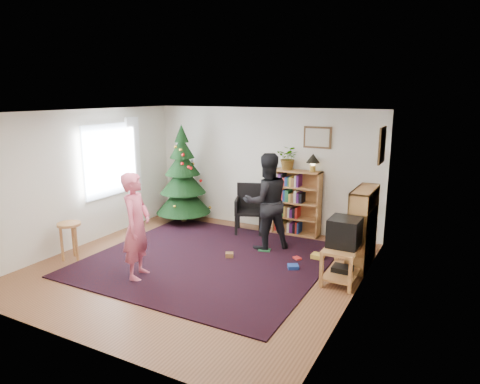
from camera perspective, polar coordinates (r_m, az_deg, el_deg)
The scene contains 23 objects.
floor at distance 7.16m, azimuth -5.55°, elevation -9.84°, with size 5.00×5.00×0.00m, color brown.
ceiling at distance 6.61m, azimuth -6.03°, elevation 10.56°, with size 5.00×5.00×0.00m, color white.
wall_back at distance 8.93m, azimuth 3.10°, elevation 3.16°, with size 5.00×0.02×2.50m, color silver.
wall_front at distance 4.97m, azimuth -21.93°, elevation -5.83°, with size 5.00×0.02×2.50m, color silver.
wall_left at distance 8.40m, azimuth -20.17°, elevation 1.74°, with size 0.02×5.00×2.50m, color silver.
wall_right at distance 5.82m, azimuth 15.25°, elevation -2.65°, with size 0.02×5.00×2.50m, color silver.
rug at distance 7.39m, azimuth -4.26°, elevation -8.99°, with size 3.80×3.60×0.02m, color black.
window_pane at distance 8.74m, azimuth -17.27°, elevation 4.04°, with size 0.04×1.20×1.40m, color silver.
curtain at distance 9.22m, azimuth -14.03°, elevation 4.67°, with size 0.06×0.35×1.60m, color white.
picture_back at distance 8.40m, azimuth 10.29°, elevation 7.17°, with size 0.55×0.03×0.42m.
picture_right at distance 7.39m, azimuth 18.43°, elevation 5.94°, with size 0.03×0.50×0.60m.
christmas_tree at distance 9.34m, azimuth -7.62°, elevation 1.28°, with size 1.18×1.18×2.15m.
bookshelf_back at distance 8.60m, azimuth 7.59°, elevation -1.31°, with size 0.95×0.30×1.30m.
bookshelf_right at distance 7.23m, azimuth 16.04°, elevation -4.48°, with size 0.30×0.95×1.30m.
tv_stand at distance 6.72m, azimuth 13.57°, elevation -8.77°, with size 0.48×0.86×0.55m.
crt_tv at distance 6.57m, azimuth 13.75°, elevation -5.20°, with size 0.45×0.49×0.42m.
armchair at distance 8.71m, azimuth 1.54°, elevation -1.92°, with size 0.70×0.72×0.99m.
stool at distance 7.81m, azimuth -21.78°, elevation -4.88°, with size 0.39×0.39×0.65m.
person_standing at distance 6.65m, azimuth -13.63°, elevation -4.44°, with size 0.60×0.39×1.64m, color #D4556E.
person_by_chair at distance 7.68m, azimuth 3.55°, elevation -1.30°, with size 0.86×0.67×1.76m, color black.
potted_plant at distance 8.49m, azimuth 6.50°, elevation 4.55°, with size 0.43×0.37×0.48m, color gray.
table_lamp at distance 8.33m, azimuth 9.71°, elevation 4.29°, with size 0.27×0.27×0.35m.
floor_clutter at distance 7.43m, azimuth 5.35°, elevation -8.66°, with size 1.57×0.85×0.08m.
Camera 1 is at (3.66, -5.49, 2.78)m, focal length 32.00 mm.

